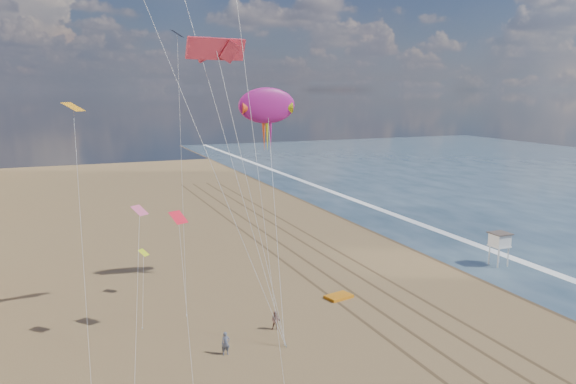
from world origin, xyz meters
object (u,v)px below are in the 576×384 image
(kite_flyer_a, at_px, (226,343))
(kite_flyer_b, at_px, (276,321))
(lifeguard_stand, at_px, (500,240))
(show_kite, at_px, (267,106))
(grounded_kite, at_px, (339,297))

(kite_flyer_a, distance_m, kite_flyer_b, 5.45)
(lifeguard_stand, xyz_separation_m, show_kite, (-24.78, 4.66, 14.39))
(lifeguard_stand, distance_m, kite_flyer_a, 34.27)
(lifeguard_stand, bearing_deg, kite_flyer_a, -164.83)
(lifeguard_stand, relative_size, show_kite, 0.17)
(grounded_kite, height_order, kite_flyer_a, kite_flyer_a)
(lifeguard_stand, distance_m, grounded_kite, 20.69)
(lifeguard_stand, height_order, kite_flyer_b, lifeguard_stand)
(lifeguard_stand, height_order, grounded_kite, lifeguard_stand)
(grounded_kite, xyz_separation_m, kite_flyer_b, (-7.79, -4.30, 0.64))
(lifeguard_stand, height_order, show_kite, show_kite)
(lifeguard_stand, relative_size, kite_flyer_a, 2.13)
(kite_flyer_b, bearing_deg, grounded_kite, 55.00)
(kite_flyer_a, bearing_deg, show_kite, 59.50)
(lifeguard_stand, relative_size, grounded_kite, 1.52)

